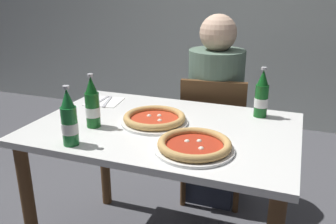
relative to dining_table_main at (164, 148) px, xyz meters
name	(u,v)px	position (x,y,z in m)	size (l,w,h in m)	color
dining_table_main	(164,148)	(0.00, 0.00, 0.00)	(1.20, 0.80, 0.75)	silver
chair_behind_table	(213,134)	(0.10, 0.61, -0.15)	(0.45, 0.45, 0.85)	brown
diner_seated	(214,116)	(0.09, 0.66, -0.05)	(0.34, 0.34, 1.21)	#2D3342
pizza_margherita_near	(154,119)	(-0.05, 0.01, 0.13)	(0.32, 0.32, 0.04)	white
pizza_marinara_far	(194,145)	(0.21, -0.20, 0.14)	(0.32, 0.32, 0.04)	white
beer_bottle_left	(262,96)	(0.40, 0.28, 0.22)	(0.07, 0.07, 0.25)	#14591E
beer_bottle_center	(92,105)	(-0.30, -0.12, 0.22)	(0.07, 0.07, 0.25)	#14591E
beer_bottle_right	(69,120)	(-0.28, -0.32, 0.22)	(0.07, 0.07, 0.25)	#196B2D
napkin_with_cutlery	(104,102)	(-0.44, 0.21, 0.12)	(0.20, 0.20, 0.01)	white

